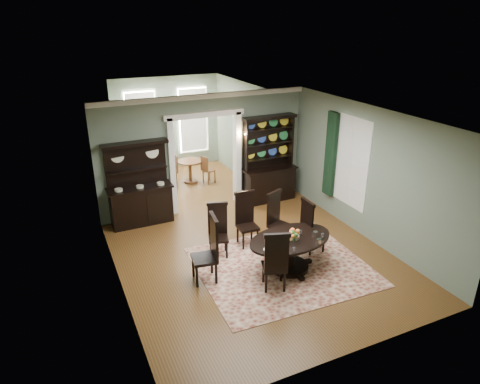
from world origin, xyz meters
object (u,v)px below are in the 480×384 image
object	(u,v)px
dining_table	(290,247)
welsh_dresser	(269,170)
sideboard	(140,196)
parlor_table	(190,168)

from	to	relation	value
dining_table	welsh_dresser	world-z (taller)	welsh_dresser
sideboard	parlor_table	world-z (taller)	sideboard
welsh_dresser	parlor_table	bearing A→B (deg)	124.26
welsh_dresser	dining_table	bearing A→B (deg)	-112.68
dining_table	sideboard	xyz separation A→B (m)	(-2.23, 3.33, 0.22)
sideboard	welsh_dresser	bearing A→B (deg)	-1.22
dining_table	sideboard	size ratio (longest dim) A/B	0.94
dining_table	parlor_table	distance (m)	5.47
sideboard	welsh_dresser	xyz separation A→B (m)	(3.52, -0.02, 0.14)
welsh_dresser	parlor_table	distance (m)	2.67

